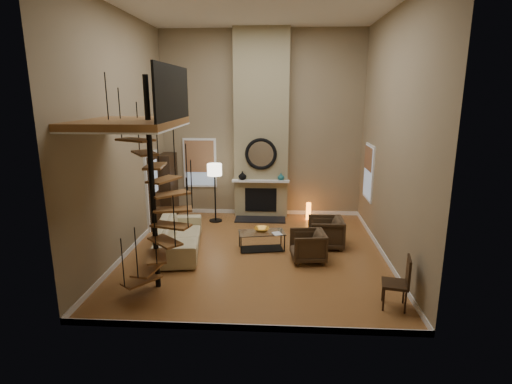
# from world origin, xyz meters

# --- Properties ---
(ground) EXTENTS (6.00, 6.50, 0.01)m
(ground) POSITION_xyz_m (0.00, 0.00, -0.01)
(ground) COLOR #B07239
(ground) RESTS_ON ground
(back_wall) EXTENTS (6.00, 0.02, 5.50)m
(back_wall) POSITION_xyz_m (0.00, 3.25, 2.75)
(back_wall) COLOR #8B7959
(back_wall) RESTS_ON ground
(front_wall) EXTENTS (6.00, 0.02, 5.50)m
(front_wall) POSITION_xyz_m (0.00, -3.25, 2.75)
(front_wall) COLOR #8B7959
(front_wall) RESTS_ON ground
(left_wall) EXTENTS (0.02, 6.50, 5.50)m
(left_wall) POSITION_xyz_m (-3.00, 0.00, 2.75)
(left_wall) COLOR #8B7959
(left_wall) RESTS_ON ground
(right_wall) EXTENTS (0.02, 6.50, 5.50)m
(right_wall) POSITION_xyz_m (3.00, 0.00, 2.75)
(right_wall) COLOR #8B7959
(right_wall) RESTS_ON ground
(ceiling) EXTENTS (6.00, 6.50, 0.01)m
(ceiling) POSITION_xyz_m (0.00, 0.00, 5.50)
(ceiling) COLOR silver
(ceiling) RESTS_ON back_wall
(baseboard_back) EXTENTS (6.00, 0.02, 0.12)m
(baseboard_back) POSITION_xyz_m (0.00, 3.24, 0.06)
(baseboard_back) COLOR white
(baseboard_back) RESTS_ON ground
(baseboard_front) EXTENTS (6.00, 0.02, 0.12)m
(baseboard_front) POSITION_xyz_m (0.00, -3.24, 0.06)
(baseboard_front) COLOR white
(baseboard_front) RESTS_ON ground
(baseboard_left) EXTENTS (0.02, 6.50, 0.12)m
(baseboard_left) POSITION_xyz_m (-2.99, 0.00, 0.06)
(baseboard_left) COLOR white
(baseboard_left) RESTS_ON ground
(baseboard_right) EXTENTS (0.02, 6.50, 0.12)m
(baseboard_right) POSITION_xyz_m (2.99, 0.00, 0.06)
(baseboard_right) COLOR white
(baseboard_right) RESTS_ON ground
(chimney_breast) EXTENTS (1.60, 0.38, 5.50)m
(chimney_breast) POSITION_xyz_m (0.00, 3.06, 2.75)
(chimney_breast) COLOR #8F825C
(chimney_breast) RESTS_ON ground
(hearth) EXTENTS (1.50, 0.60, 0.04)m
(hearth) POSITION_xyz_m (0.00, 2.57, 0.02)
(hearth) COLOR black
(hearth) RESTS_ON ground
(firebox) EXTENTS (0.95, 0.02, 0.72)m
(firebox) POSITION_xyz_m (0.00, 2.86, 0.55)
(firebox) COLOR black
(firebox) RESTS_ON chimney_breast
(mantel) EXTENTS (1.70, 0.18, 0.06)m
(mantel) POSITION_xyz_m (0.00, 2.78, 1.15)
(mantel) COLOR white
(mantel) RESTS_ON chimney_breast
(mirror_frame) EXTENTS (0.94, 0.10, 0.94)m
(mirror_frame) POSITION_xyz_m (0.00, 2.84, 1.95)
(mirror_frame) COLOR black
(mirror_frame) RESTS_ON chimney_breast
(mirror_disc) EXTENTS (0.80, 0.01, 0.80)m
(mirror_disc) POSITION_xyz_m (0.00, 2.85, 1.95)
(mirror_disc) COLOR white
(mirror_disc) RESTS_ON chimney_breast
(vase_left) EXTENTS (0.24, 0.24, 0.25)m
(vase_left) POSITION_xyz_m (-0.55, 2.82, 1.30)
(vase_left) COLOR black
(vase_left) RESTS_ON mantel
(vase_right) EXTENTS (0.20, 0.20, 0.21)m
(vase_right) POSITION_xyz_m (0.60, 2.82, 1.28)
(vase_right) COLOR #1A5B5E
(vase_right) RESTS_ON mantel
(window_back) EXTENTS (1.02, 0.06, 1.52)m
(window_back) POSITION_xyz_m (-1.90, 3.22, 1.62)
(window_back) COLOR white
(window_back) RESTS_ON back_wall
(window_right) EXTENTS (0.06, 1.02, 1.52)m
(window_right) POSITION_xyz_m (2.97, 2.00, 1.63)
(window_right) COLOR white
(window_right) RESTS_ON right_wall
(entry_door) EXTENTS (0.10, 1.05, 2.16)m
(entry_door) POSITION_xyz_m (-2.95, 1.80, 1.05)
(entry_door) COLOR white
(entry_door) RESTS_ON ground
(loft) EXTENTS (1.70, 2.20, 1.09)m
(loft) POSITION_xyz_m (-2.04, -1.80, 3.24)
(loft) COLOR #905D2F
(loft) RESTS_ON left_wall
(spiral_stair) EXTENTS (1.47, 1.47, 4.06)m
(spiral_stair) POSITION_xyz_m (-1.78, -1.79, 1.78)
(spiral_stair) COLOR black
(spiral_stair) RESTS_ON ground
(hutch) EXTENTS (0.41, 0.88, 1.97)m
(hutch) POSITION_xyz_m (-2.82, 2.79, 0.95)
(hutch) COLOR black
(hutch) RESTS_ON ground
(sofa) EXTENTS (1.29, 2.56, 0.71)m
(sofa) POSITION_xyz_m (-1.84, 0.06, 0.40)
(sofa) COLOR #C0B485
(sofa) RESTS_ON ground
(armchair_near) EXTENTS (0.85, 0.83, 0.76)m
(armchair_near) POSITION_xyz_m (1.79, 0.55, 0.35)
(armchair_near) COLOR #3F2E1D
(armchair_near) RESTS_ON ground
(armchair_far) EXTENTS (0.84, 0.82, 0.69)m
(armchair_far) POSITION_xyz_m (1.29, -0.36, 0.35)
(armchair_far) COLOR #3F2E1D
(armchair_far) RESTS_ON ground
(coffee_table) EXTENTS (1.18, 0.74, 0.43)m
(coffee_table) POSITION_xyz_m (0.15, 0.23, 0.28)
(coffee_table) COLOR silver
(coffee_table) RESTS_ON ground
(bowl) EXTENTS (0.38, 0.38, 0.09)m
(bowl) POSITION_xyz_m (0.15, 0.28, 0.50)
(bowl) COLOR #C38522
(bowl) RESTS_ON coffee_table
(book) EXTENTS (0.28, 0.32, 0.03)m
(book) POSITION_xyz_m (0.50, 0.08, 0.46)
(book) COLOR gray
(book) RESTS_ON coffee_table
(floor_lamp) EXTENTS (0.42, 0.42, 1.74)m
(floor_lamp) POSITION_xyz_m (-1.32, 2.41, 1.41)
(floor_lamp) COLOR black
(floor_lamp) RESTS_ON ground
(accent_lamp) EXTENTS (0.14, 0.14, 0.52)m
(accent_lamp) POSITION_xyz_m (1.44, 2.75, 0.25)
(accent_lamp) COLOR orange
(accent_lamp) RESTS_ON ground
(side_chair) EXTENTS (0.52, 0.52, 0.96)m
(side_chair) POSITION_xyz_m (2.69, -2.35, 0.53)
(side_chair) COLOR black
(side_chair) RESTS_ON ground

